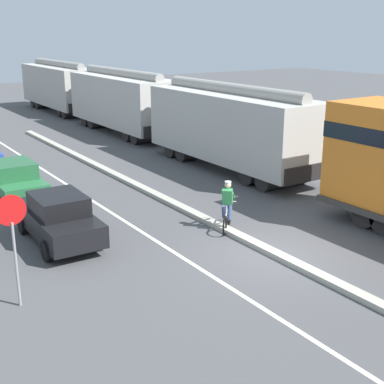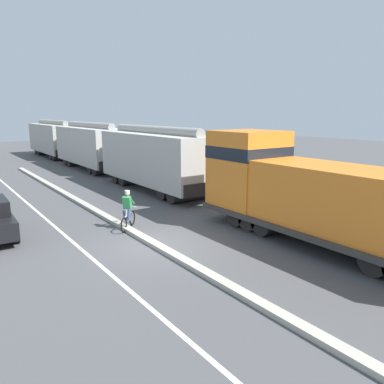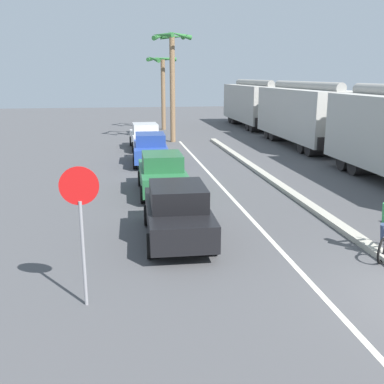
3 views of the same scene
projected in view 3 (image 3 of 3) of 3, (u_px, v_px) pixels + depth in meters
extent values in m
cube|color=#B2AD9E|center=(321.00, 214.00, 14.96)|extent=(0.36, 36.00, 0.16)
cube|color=silver|center=(252.00, 219.00, 14.62)|extent=(0.14, 36.00, 0.01)
cube|color=black|center=(350.00, 146.00, 23.44)|extent=(2.61, 0.10, 0.70)
cylinder|color=black|center=(364.00, 161.00, 22.16)|extent=(2.46, 0.90, 0.90)
cylinder|color=black|center=(376.00, 165.00, 21.11)|extent=(2.46, 0.90, 0.90)
cube|color=#B4B2AA|center=(303.00, 113.00, 29.21)|extent=(2.90, 10.40, 3.10)
cylinder|color=#999791|center=(305.00, 86.00, 28.77)|extent=(0.60, 9.88, 0.60)
cube|color=black|center=(276.00, 124.00, 34.53)|extent=(2.61, 0.10, 0.70)
cube|color=black|center=(340.00, 143.00, 24.49)|extent=(2.61, 0.10, 0.70)
cylinder|color=black|center=(282.00, 132.00, 33.24)|extent=(2.46, 0.90, 0.90)
cylinder|color=black|center=(287.00, 134.00, 32.19)|extent=(2.46, 0.90, 0.90)
cylinder|color=black|center=(319.00, 145.00, 27.08)|extent=(2.46, 0.90, 0.90)
cylinder|color=black|center=(327.00, 148.00, 26.03)|extent=(2.46, 0.90, 0.90)
cube|color=#ADABA3|center=(253.00, 103.00, 40.30)|extent=(2.90, 10.40, 3.10)
cylinder|color=gray|center=(253.00, 83.00, 39.86)|extent=(0.60, 9.88, 0.60)
cube|color=black|center=(237.00, 112.00, 45.62)|extent=(2.61, 0.10, 0.70)
cube|color=black|center=(271.00, 122.00, 35.58)|extent=(2.61, 0.10, 0.70)
cylinder|color=black|center=(241.00, 118.00, 44.33)|extent=(2.46, 0.90, 0.90)
cylinder|color=black|center=(244.00, 119.00, 43.28)|extent=(2.46, 0.90, 0.90)
cylinder|color=black|center=(261.00, 125.00, 38.17)|extent=(2.46, 0.90, 0.90)
cylinder|color=black|center=(265.00, 126.00, 37.12)|extent=(2.46, 0.90, 0.90)
cube|color=black|center=(177.00, 216.00, 12.74)|extent=(1.81, 4.24, 0.70)
cube|color=black|center=(178.00, 196.00, 12.43)|extent=(1.55, 1.94, 0.60)
cube|color=#1E232D|center=(174.00, 189.00, 13.40)|extent=(1.43, 0.16, 0.51)
cylinder|color=black|center=(148.00, 215.00, 13.98)|extent=(0.24, 0.65, 0.64)
cylinder|color=black|center=(199.00, 213.00, 14.18)|extent=(0.24, 0.65, 0.64)
cylinder|color=black|center=(151.00, 246.00, 11.48)|extent=(0.24, 0.65, 0.64)
cylinder|color=black|center=(213.00, 243.00, 11.68)|extent=(0.24, 0.65, 0.64)
cube|color=#286B3D|center=(162.00, 177.00, 17.72)|extent=(1.75, 4.22, 0.70)
cube|color=#225B34|center=(162.00, 161.00, 17.41)|extent=(1.52, 1.92, 0.60)
cube|color=#1E232D|center=(160.00, 158.00, 18.38)|extent=(1.43, 0.14, 0.51)
cylinder|color=black|center=(141.00, 179.00, 18.94)|extent=(0.23, 0.64, 0.64)
cylinder|color=black|center=(179.00, 177.00, 19.17)|extent=(0.23, 0.64, 0.64)
cylinder|color=black|center=(143.00, 194.00, 16.45)|extent=(0.23, 0.64, 0.64)
cylinder|color=black|center=(187.00, 193.00, 16.67)|extent=(0.23, 0.64, 0.64)
cube|color=#28479E|center=(150.00, 151.00, 23.67)|extent=(1.83, 4.25, 0.70)
cube|color=navy|center=(150.00, 139.00, 23.36)|extent=(1.56, 1.95, 0.60)
cube|color=#1E232D|center=(149.00, 138.00, 24.34)|extent=(1.43, 0.16, 0.51)
cylinder|color=black|center=(135.00, 154.00, 24.91)|extent=(0.24, 0.65, 0.64)
cylinder|color=black|center=(164.00, 153.00, 25.11)|extent=(0.24, 0.65, 0.64)
cylinder|color=black|center=(135.00, 163.00, 22.41)|extent=(0.24, 0.65, 0.64)
cylinder|color=black|center=(167.00, 162.00, 22.61)|extent=(0.24, 0.65, 0.64)
cube|color=silver|center=(145.00, 138.00, 28.50)|extent=(1.81, 4.25, 0.70)
cube|color=beige|center=(145.00, 128.00, 28.20)|extent=(1.55, 1.94, 0.60)
cube|color=#1E232D|center=(144.00, 127.00, 29.16)|extent=(1.43, 0.16, 0.51)
cylinder|color=black|center=(131.00, 141.00, 29.69)|extent=(0.24, 0.65, 0.64)
cylinder|color=black|center=(156.00, 141.00, 29.97)|extent=(0.24, 0.65, 0.64)
cylinder|color=black|center=(134.00, 147.00, 27.21)|extent=(0.24, 0.65, 0.64)
cylinder|color=black|center=(160.00, 146.00, 27.50)|extent=(0.24, 0.65, 0.64)
torus|color=black|center=(382.00, 251.00, 11.14)|extent=(0.52, 0.50, 0.66)
cylinder|color=#38476B|center=(383.00, 232.00, 11.42)|extent=(0.31, 0.31, 0.52)
cylinder|color=gray|center=(83.00, 254.00, 8.91)|extent=(0.07, 0.07, 2.20)
cylinder|color=red|center=(79.00, 186.00, 8.57)|extent=(0.76, 0.03, 0.76)
cylinder|color=white|center=(79.00, 186.00, 8.59)|extent=(0.48, 0.02, 0.48)
cylinder|color=#846647|center=(172.00, 91.00, 30.78)|extent=(0.36, 0.36, 7.05)
cone|color=#2D7033|center=(185.00, 36.00, 30.04)|extent=(0.36, 1.81, 0.35)
cone|color=#2D7033|center=(173.00, 37.00, 30.75)|extent=(1.83, 0.72, 0.35)
cone|color=#2D7033|center=(160.00, 36.00, 30.23)|extent=(1.25, 1.71, 0.69)
cone|color=#2D7033|center=(163.00, 35.00, 29.22)|extent=(1.43, 1.59, 0.43)
cone|color=#2D7033|center=(180.00, 35.00, 29.18)|extent=(1.77, 1.12, 0.59)
cylinder|color=#846647|center=(163.00, 95.00, 38.08)|extent=(0.36, 0.36, 5.82)
cone|color=#2D7033|center=(173.00, 59.00, 37.35)|extent=(0.57, 1.83, 0.32)
cone|color=#2D7033|center=(166.00, 59.00, 38.18)|extent=(1.79, 0.99, 0.33)
cone|color=#2D7033|center=(153.00, 59.00, 37.71)|extent=(1.30, 1.68, 0.44)
cone|color=#2D7033|center=(153.00, 59.00, 36.83)|extent=(1.09, 1.78, 0.69)
cone|color=#2D7033|center=(165.00, 59.00, 36.50)|extent=(1.84, 0.58, 0.44)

